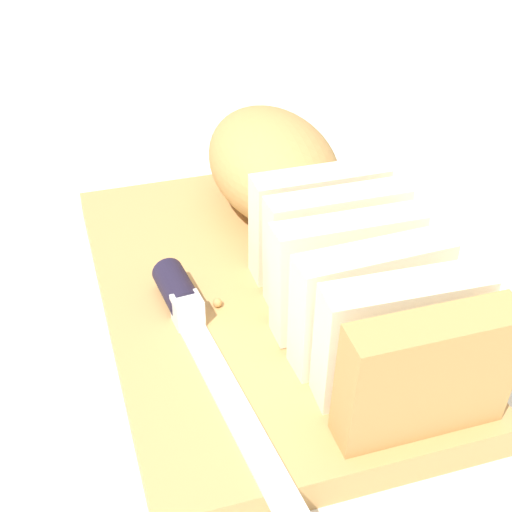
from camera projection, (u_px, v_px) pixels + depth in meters
ground_plane at (256, 310)px, 0.62m from camera, size 3.00×3.00×0.00m
cutting_board at (256, 298)px, 0.62m from camera, size 0.41×0.25×0.03m
bread_loaf at (309, 215)px, 0.62m from camera, size 0.41×0.12×0.09m
bread_knife at (192, 320)px, 0.56m from camera, size 0.27×0.04×0.03m
crumb_near_knife at (217, 303)px, 0.58m from camera, size 0.01×0.01×0.01m
crumb_near_loaf at (309, 267)px, 0.63m from camera, size 0.01×0.01×0.01m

